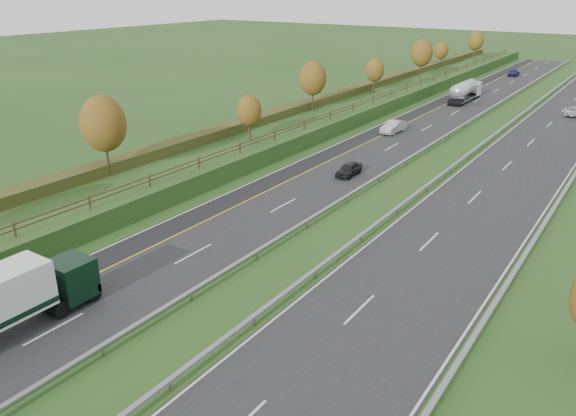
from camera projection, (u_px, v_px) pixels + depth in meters
name	position (u px, v px, depth m)	size (l,w,h in m)	color
ground	(432.00, 164.00, 63.54)	(400.00, 400.00, 0.00)	#254A1A
near_carriageway	(386.00, 144.00, 71.53)	(10.50, 200.00, 0.04)	black
far_carriageway	(521.00, 165.00, 62.98)	(10.50, 200.00, 0.04)	black
hard_shoulder	(359.00, 140.00, 73.47)	(3.00, 200.00, 0.04)	black
lane_markings	(434.00, 152.00, 68.11)	(26.75, 200.00, 0.01)	silver
embankment_left	(300.00, 123.00, 77.90)	(12.00, 200.00, 2.00)	#254A1A
hedge_left	(288.00, 110.00, 78.36)	(2.20, 180.00, 1.10)	#303917
fence_left	(327.00, 115.00, 74.61)	(0.12, 189.06, 1.20)	#422B19
median_barrier_near	(429.00, 146.00, 68.36)	(0.32, 200.00, 0.71)	gray
median_barrier_far	(471.00, 152.00, 65.71)	(0.32, 200.00, 0.71)	gray
trees_left	(289.00, 88.00, 73.13)	(6.64, 164.30, 7.66)	#2D2116
road_tanker	(465.00, 91.00, 96.79)	(2.40, 11.22, 3.46)	silver
car_dark_near	(349.00, 169.00, 59.44)	(1.61, 3.99, 1.36)	black
car_silver_mid	(393.00, 127.00, 76.55)	(1.74, 4.98, 1.64)	#A1A0A5
car_small_far	(514.00, 73.00, 124.05)	(1.95, 4.81, 1.40)	#161945
car_oncoming	(575.00, 111.00, 86.48)	(2.31, 5.00, 1.39)	silver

